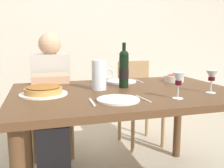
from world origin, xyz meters
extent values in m
cube|color=beige|center=(0.00, 2.01, 1.40)|extent=(8.00, 0.10, 2.80)
cube|color=brown|center=(0.00, 0.00, 0.74)|extent=(1.50, 1.00, 0.04)
cylinder|color=brown|center=(-0.67, 0.42, 0.36)|extent=(0.07, 0.07, 0.72)
cylinder|color=brown|center=(0.67, 0.42, 0.36)|extent=(0.07, 0.07, 0.72)
cylinder|color=black|center=(0.02, 0.10, 0.87)|extent=(0.07, 0.07, 0.22)
sphere|color=black|center=(0.02, 0.10, 0.99)|extent=(0.07, 0.07, 0.07)
cylinder|color=black|center=(0.02, 0.10, 1.04)|extent=(0.03, 0.03, 0.08)
cylinder|color=black|center=(0.02, 0.10, 0.86)|extent=(0.07, 0.07, 0.08)
cylinder|color=silver|center=(-0.16, 0.08, 0.86)|extent=(0.10, 0.10, 0.20)
cylinder|color=silver|center=(-0.16, 0.08, 0.82)|extent=(0.09, 0.09, 0.12)
torus|color=silver|center=(-0.09, 0.08, 0.87)|extent=(0.07, 0.01, 0.07)
cylinder|color=white|center=(-0.53, 0.02, 0.77)|extent=(0.30, 0.30, 0.01)
cylinder|color=#C18E47|center=(-0.53, 0.02, 0.79)|extent=(0.23, 0.23, 0.03)
ellipsoid|color=#9E6028|center=(-0.53, 0.02, 0.81)|extent=(0.21, 0.21, 0.02)
cylinder|color=silver|center=(0.50, 0.23, 0.79)|extent=(0.16, 0.16, 0.05)
ellipsoid|color=#B2382D|center=(0.50, 0.23, 0.80)|extent=(0.13, 0.13, 0.04)
cylinder|color=silver|center=(0.21, -0.31, 0.76)|extent=(0.06, 0.06, 0.00)
cylinder|color=silver|center=(0.21, -0.31, 0.80)|extent=(0.01, 0.01, 0.07)
cone|color=silver|center=(0.21, -0.31, 0.88)|extent=(0.07, 0.07, 0.08)
cylinder|color=#470A14|center=(0.21, -0.31, 0.85)|extent=(0.04, 0.04, 0.03)
cylinder|color=silver|center=(0.50, -0.23, 0.76)|extent=(0.06, 0.06, 0.00)
cylinder|color=silver|center=(0.50, -0.23, 0.80)|extent=(0.01, 0.01, 0.07)
cone|color=silver|center=(0.50, -0.23, 0.87)|extent=(0.07, 0.07, 0.07)
cylinder|color=#470A14|center=(0.50, -0.23, 0.85)|extent=(0.04, 0.04, 0.02)
cylinder|color=silver|center=(0.08, 0.33, 0.77)|extent=(0.24, 0.24, 0.01)
cylinder|color=white|center=(-0.13, -0.26, 0.77)|extent=(0.24, 0.24, 0.01)
cube|color=silver|center=(-0.07, 0.33, 0.76)|extent=(0.02, 0.16, 0.00)
cube|color=silver|center=(0.23, 0.33, 0.76)|extent=(0.01, 0.18, 0.00)
cube|color=silver|center=(0.02, -0.26, 0.76)|extent=(0.03, 0.18, 0.00)
cube|color=silver|center=(-0.28, -0.26, 0.76)|extent=(0.02, 0.16, 0.00)
cube|color=#9E7A51|center=(-0.45, 0.82, 0.46)|extent=(0.42, 0.42, 0.02)
cube|color=#9E7A51|center=(-0.44, 1.00, 0.67)|extent=(0.36, 0.05, 0.40)
cylinder|color=#9E7A51|center=(-0.63, 0.66, 0.23)|extent=(0.04, 0.04, 0.45)
cylinder|color=#9E7A51|center=(-0.29, 0.64, 0.23)|extent=(0.04, 0.04, 0.45)
cylinder|color=#9E7A51|center=(-0.61, 1.00, 0.23)|extent=(0.04, 0.04, 0.45)
cylinder|color=#9E7A51|center=(-0.27, 0.98, 0.23)|extent=(0.04, 0.04, 0.45)
cube|color=#B7B2A8|center=(-0.45, 0.78, 0.72)|extent=(0.35, 0.22, 0.50)
sphere|color=tan|center=(-0.45, 0.78, 1.06)|extent=(0.20, 0.20, 0.20)
cube|color=#33333D|center=(-0.46, 0.59, 0.47)|extent=(0.33, 0.40, 0.14)
cube|color=#33333D|center=(-0.47, 0.44, 0.20)|extent=(0.28, 0.14, 0.40)
cube|color=tan|center=(-0.47, 0.50, 0.79)|extent=(0.30, 0.26, 0.06)
cube|color=#9E7A51|center=(0.45, 0.79, 0.46)|extent=(0.43, 0.43, 0.02)
cube|color=#9E7A51|center=(0.44, 0.97, 0.67)|extent=(0.36, 0.06, 0.40)
cylinder|color=#9E7A51|center=(0.29, 0.60, 0.23)|extent=(0.04, 0.04, 0.45)
cylinder|color=#9E7A51|center=(0.63, 0.63, 0.23)|extent=(0.04, 0.04, 0.45)
cylinder|color=#9E7A51|center=(0.27, 0.94, 0.23)|extent=(0.04, 0.04, 0.45)
cylinder|color=#9E7A51|center=(0.61, 0.97, 0.23)|extent=(0.04, 0.04, 0.45)
camera|label=1|loc=(-0.55, -1.57, 1.10)|focal=40.33mm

